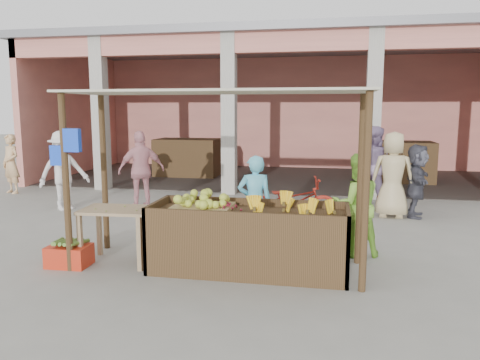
% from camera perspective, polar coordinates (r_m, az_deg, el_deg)
% --- Properties ---
extents(ground, '(60.00, 60.00, 0.00)m').
position_cam_1_polar(ground, '(6.50, -3.38, -10.66)').
color(ground, gray).
rests_on(ground, ground).
extents(market_building, '(14.40, 6.40, 4.20)m').
position_cam_1_polar(market_building, '(14.95, 5.42, 10.72)').
color(market_building, '#E98D7A').
rests_on(market_building, ground).
extents(fruit_stall, '(2.60, 0.95, 0.80)m').
position_cam_1_polar(fruit_stall, '(6.27, 1.05, -7.52)').
color(fruit_stall, '#4F371F').
rests_on(fruit_stall, ground).
extents(stall_awning, '(4.09, 1.35, 2.39)m').
position_cam_1_polar(stall_awning, '(6.20, -3.54, 7.06)').
color(stall_awning, '#4F371F').
rests_on(stall_awning, ground).
extents(banana_heap, '(1.13, 0.62, 0.21)m').
position_cam_1_polar(banana_heap, '(6.03, 6.46, -3.31)').
color(banana_heap, yellow).
rests_on(banana_heap, fruit_stall).
extents(melon_tray, '(0.79, 0.68, 0.21)m').
position_cam_1_polar(melon_tray, '(6.32, -4.64, -2.79)').
color(melon_tray, tan).
rests_on(melon_tray, fruit_stall).
extents(berry_heap, '(0.47, 0.39, 0.15)m').
position_cam_1_polar(berry_heap, '(6.22, -1.67, -3.15)').
color(berry_heap, maroon).
rests_on(berry_heap, fruit_stall).
extents(side_table, '(1.00, 0.70, 0.78)m').
position_cam_1_polar(side_table, '(6.76, -14.70, -4.51)').
color(side_table, tan).
rests_on(side_table, ground).
extents(papaya_pile, '(0.76, 0.43, 0.22)m').
position_cam_1_polar(papaya_pile, '(6.71, -14.78, -2.47)').
color(papaya_pile, '#4A842B').
rests_on(papaya_pile, side_table).
extents(red_crate, '(0.57, 0.42, 0.29)m').
position_cam_1_polar(red_crate, '(6.94, -20.09, -8.66)').
color(red_crate, red).
rests_on(red_crate, ground).
extents(plantain_bundle, '(0.44, 0.31, 0.09)m').
position_cam_1_polar(plantain_bundle, '(6.89, -20.17, -7.16)').
color(plantain_bundle, '#5A8430').
rests_on(plantain_bundle, red_crate).
extents(produce_sacks, '(0.89, 0.67, 0.54)m').
position_cam_1_polar(produce_sacks, '(11.54, 15.37, -1.03)').
color(produce_sacks, maroon).
rests_on(produce_sacks, ground).
extents(vendor_blue, '(0.68, 0.57, 1.55)m').
position_cam_1_polar(vendor_blue, '(7.20, 1.80, -2.34)').
color(vendor_blue, '#61CEEE').
rests_on(vendor_blue, ground).
extents(vendor_green, '(0.85, 0.62, 1.60)m').
position_cam_1_polar(vendor_green, '(7.03, 13.96, -2.66)').
color(vendor_green, '#84C43B').
rests_on(vendor_green, ground).
extents(motorcycle, '(0.97, 1.92, 0.96)m').
position_cam_1_polar(motorcycle, '(8.61, 6.24, -2.58)').
color(motorcycle, '#A32619').
rests_on(motorcycle, ground).
extents(shopper_a, '(1.15, 1.30, 1.83)m').
position_cam_1_polar(shopper_a, '(10.65, -20.69, 1.44)').
color(shopper_a, silver).
rests_on(shopper_a, ground).
extents(shopper_b, '(1.19, 1.06, 1.80)m').
position_cam_1_polar(shopper_b, '(10.28, -11.93, 1.49)').
color(shopper_b, pink).
rests_on(shopper_b, ground).
extents(shopper_c, '(0.96, 0.67, 1.90)m').
position_cam_1_polar(shopper_c, '(9.75, 18.15, 1.15)').
color(shopper_c, tan).
rests_on(shopper_c, ground).
extents(shopper_d, '(0.84, 1.51, 1.54)m').
position_cam_1_polar(shopper_d, '(9.95, 20.73, 0.13)').
color(shopper_d, '#42424E').
rests_on(shopper_d, ground).
extents(shopper_e, '(0.71, 0.63, 1.58)m').
position_cam_1_polar(shopper_e, '(13.32, -26.14, 1.91)').
color(shopper_e, '#E1B078').
rests_on(shopper_e, ground).
extents(shopper_f, '(1.09, 0.89, 1.94)m').
position_cam_1_polar(shopper_f, '(10.94, 15.89, 2.13)').
color(shopper_f, '#9177A0').
rests_on(shopper_f, ground).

